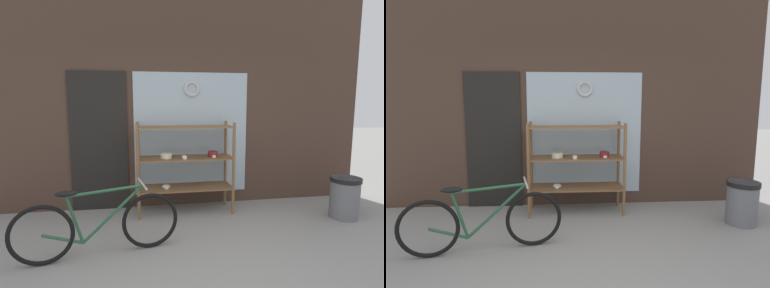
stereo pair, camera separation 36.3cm
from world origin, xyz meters
TOP-DOWN VIEW (x-y plane):
  - storefront_facade at (-0.03, 2.38)m, footprint 6.12×0.13m
  - display_case at (0.04, 2.00)m, footprint 1.41×0.49m
  - bicycle at (-1.06, 0.85)m, footprint 1.73×0.50m
  - trash_bin at (2.26, 1.39)m, footprint 0.42×0.42m

SIDE VIEW (x-z plane):
  - trash_bin at x=2.26m, z-range 0.03..0.62m
  - bicycle at x=-1.06m, z-range -0.04..0.73m
  - display_case at x=0.04m, z-range 0.12..1.48m
  - storefront_facade at x=-0.03m, z-range -0.04..3.42m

